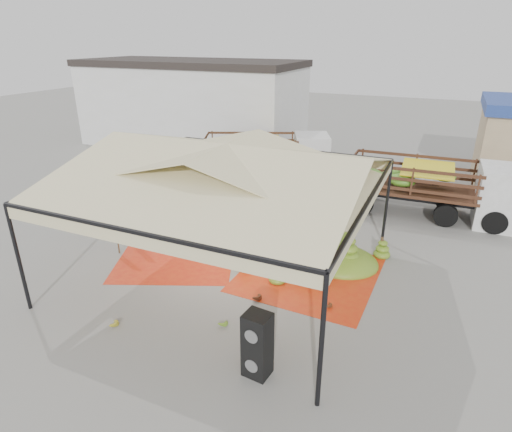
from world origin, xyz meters
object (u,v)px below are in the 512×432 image
at_px(vendor, 259,204).
at_px(truck_left, 272,151).
at_px(banana_heap, 302,235).
at_px(speaker_stack, 257,345).
at_px(truck_right, 442,183).

bearing_deg(vendor, truck_left, -71.37).
relative_size(banana_heap, speaker_stack, 3.76).
xyz_separation_m(truck_left, truck_right, (8.24, -2.35, 0.07)).
bearing_deg(banana_heap, speaker_stack, -80.61).
relative_size(speaker_stack, truck_left, 0.23).
bearing_deg(truck_right, vendor, -153.04).
relative_size(banana_heap, vendor, 3.82).
bearing_deg(vendor, speaker_stack, 114.34).
relative_size(speaker_stack, truck_right, 0.23).
distance_m(banana_heap, truck_right, 6.67).
height_order(banana_heap, vendor, vendor).
relative_size(truck_left, truck_right, 0.99).
relative_size(banana_heap, truck_right, 0.86).
relative_size(vendor, truck_left, 0.23).
bearing_deg(truck_right, truck_left, 162.40).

